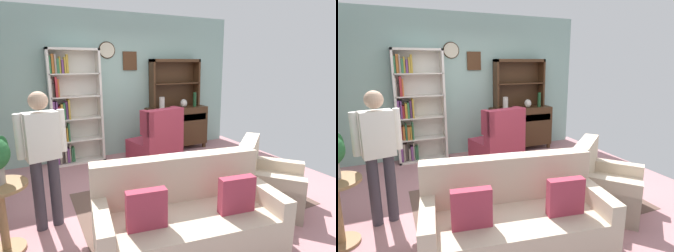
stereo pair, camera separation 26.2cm
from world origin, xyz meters
The scene contains 16 objects.
ground_plane centered at (0.00, 0.00, -0.01)m, with size 5.40×4.60×0.02m, color #B27A7F.
wall_back centered at (0.00, 2.13, 1.41)m, with size 5.00×0.09×2.80m.
area_rug centered at (0.20, -0.30, 0.00)m, with size 2.97×1.80×0.01m, color brown.
bookshelf centered at (-0.99, 1.94, 1.02)m, with size 0.90×0.30×2.10m.
sideboard centered at (1.15, 1.86, 0.51)m, with size 1.30×0.45×0.92m.
sideboard_hutch centered at (1.15, 1.97, 1.56)m, with size 1.10×0.26×1.00m.
vase_tall centered at (0.76, 1.78, 1.04)m, with size 0.11×0.11×0.25m, color beige.
vase_round centered at (1.28, 1.79, 1.01)m, with size 0.15×0.15×0.17m, color beige.
bottle_wine centered at (1.54, 1.77, 1.07)m, with size 0.07×0.07×0.31m, color #194223.
couch_floral centered at (-0.39, -1.17, 0.31)m, with size 1.91×1.11×0.90m.
armchair_floral centered at (1.00, -0.89, 0.29)m, with size 1.08×1.08×0.88m.
wingback_chair centered at (0.40, 1.24, 0.38)m, with size 0.93×0.95×1.05m.
plant_stand centered at (-2.02, -0.40, 0.44)m, with size 0.52×0.52×0.71m.
person_reading centered at (-1.59, -0.13, 0.91)m, with size 0.53×0.27×1.56m.
coffee_table centered at (-0.32, -0.40, 0.35)m, with size 0.80×0.50×0.42m.
book_stack centered at (-0.28, -0.44, 0.46)m, with size 0.21×0.15×0.07m.
Camera 1 is at (-1.69, -3.35, 1.85)m, focal length 30.06 mm.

